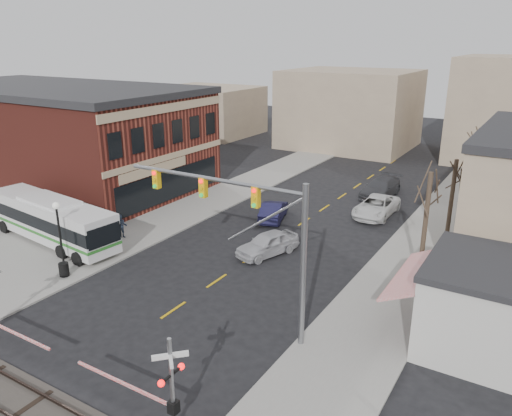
% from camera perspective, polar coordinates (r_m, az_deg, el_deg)
% --- Properties ---
extents(ground, '(160.00, 160.00, 0.00)m').
position_cam_1_polar(ground, '(26.52, -12.29, -13.21)').
color(ground, black).
rests_on(ground, ground).
extents(sidewalk_west, '(5.00, 60.00, 0.12)m').
position_cam_1_polar(sidewalk_west, '(46.18, -4.03, 1.35)').
color(sidewalk_west, gray).
rests_on(sidewalk_west, ground).
extents(sidewalk_east, '(5.00, 60.00, 0.12)m').
position_cam_1_polar(sidewalk_east, '(39.02, 19.50, -3.06)').
color(sidewalk_east, gray).
rests_on(sidewalk_east, ground).
extents(brick_building, '(30.40, 15.40, 9.60)m').
position_cam_1_polar(brick_building, '(54.34, -22.11, 7.83)').
color(brick_building, maroon).
rests_on(brick_building, ground).
extents(tree_east_a, '(0.28, 0.28, 6.75)m').
position_cam_1_polar(tree_east_a, '(30.28, 18.72, -2.28)').
color(tree_east_a, '#382B21').
rests_on(tree_east_a, sidewalk_east).
extents(tree_east_b, '(0.28, 0.28, 6.30)m').
position_cam_1_polar(tree_east_b, '(35.90, 21.36, 0.30)').
color(tree_east_b, '#382B21').
rests_on(tree_east_b, sidewalk_east).
extents(tree_east_c, '(0.28, 0.28, 7.20)m').
position_cam_1_polar(tree_east_c, '(43.40, 23.68, 3.67)').
color(tree_east_c, '#382B21').
rests_on(tree_east_c, sidewalk_east).
extents(transit_bus, '(12.34, 3.98, 3.12)m').
position_cam_1_polar(transit_bus, '(38.06, -22.31, -1.21)').
color(transit_bus, silver).
rests_on(transit_bus, ground).
extents(traffic_signal_mast, '(10.14, 0.30, 8.00)m').
position_cam_1_polar(traffic_signal_mast, '(23.34, -0.60, -1.56)').
color(traffic_signal_mast, gray).
rests_on(traffic_signal_mast, ground).
extents(rr_crossing_east, '(5.60, 1.36, 4.00)m').
position_cam_1_polar(rr_crossing_east, '(19.54, -10.56, -19.08)').
color(rr_crossing_east, gray).
rests_on(rr_crossing_east, ground).
extents(street_lamp, '(0.44, 0.44, 4.22)m').
position_cam_1_polar(street_lamp, '(33.38, -21.70, -1.33)').
color(street_lamp, black).
rests_on(street_lamp, sidewalk_west).
extents(trash_bin, '(0.60, 0.60, 0.84)m').
position_cam_1_polar(trash_bin, '(32.75, -21.10, -6.57)').
color(trash_bin, black).
rests_on(trash_bin, sidewalk_west).
extents(car_a, '(3.28, 4.97, 1.57)m').
position_cam_1_polar(car_a, '(33.65, 1.33, -4.08)').
color(car_a, '#B1B1B6').
rests_on(car_a, ground).
extents(car_b, '(2.94, 4.88, 1.52)m').
position_cam_1_polar(car_b, '(40.11, 2.02, -0.29)').
color(car_b, '#171536').
rests_on(car_b, ground).
extents(car_c, '(2.70, 5.71, 1.58)m').
position_cam_1_polar(car_c, '(42.14, 13.58, 0.17)').
color(car_c, silver).
rests_on(car_c, ground).
extents(car_d, '(2.73, 5.89, 1.67)m').
position_cam_1_polar(car_d, '(47.38, 14.05, 2.25)').
color(car_d, '#37373B').
rests_on(car_d, ground).
extents(pedestrian_near, '(0.54, 0.70, 1.72)m').
position_cam_1_polar(pedestrian_near, '(34.19, -19.09, -4.44)').
color(pedestrian_near, '#61574D').
rests_on(pedestrian_near, sidewalk_west).
extents(pedestrian_far, '(1.09, 1.06, 1.77)m').
position_cam_1_polar(pedestrian_far, '(37.35, -15.16, -2.03)').
color(pedestrian_far, '#384863').
rests_on(pedestrian_far, sidewalk_west).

